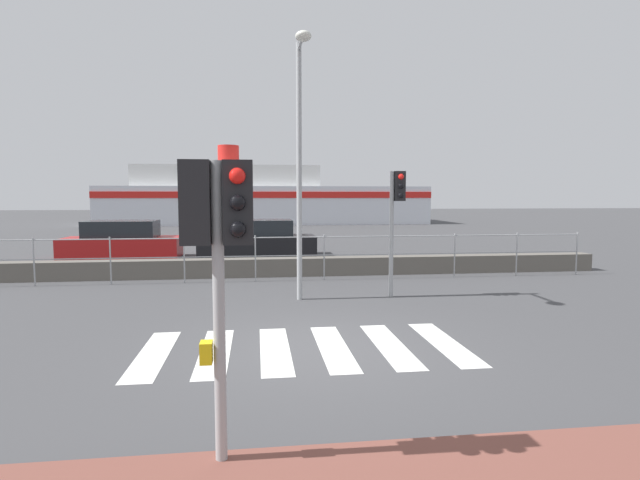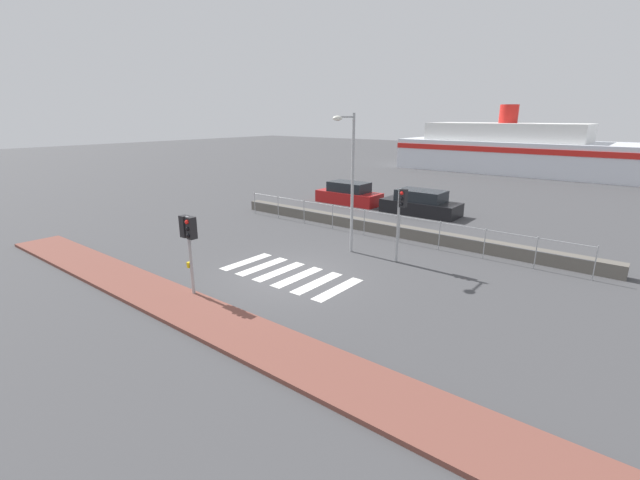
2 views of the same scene
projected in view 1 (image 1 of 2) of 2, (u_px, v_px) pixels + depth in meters
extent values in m
plane|color=#424244|center=(317.00, 348.00, 7.70)|extent=(160.00, 160.00, 0.00)
cube|color=silver|center=(153.00, 354.00, 7.39)|extent=(0.45, 2.40, 0.01)
cube|color=silver|center=(215.00, 352.00, 7.51)|extent=(0.45, 2.40, 0.01)
cube|color=silver|center=(275.00, 350.00, 7.62)|extent=(0.45, 2.40, 0.01)
cube|color=silver|center=(333.00, 347.00, 7.73)|extent=(0.45, 2.40, 0.01)
cube|color=silver|center=(390.00, 345.00, 7.85)|extent=(0.45, 2.40, 0.01)
cube|color=silver|center=(444.00, 343.00, 7.96)|extent=(0.45, 2.40, 0.01)
cube|color=#605B54|center=(288.00, 267.00, 14.68)|extent=(19.03, 0.55, 0.53)
cylinder|color=#9EA0A3|center=(290.00, 237.00, 13.73)|extent=(17.12, 0.03, 0.03)
cylinder|color=#9EA0A3|center=(290.00, 256.00, 13.77)|extent=(17.12, 0.03, 0.03)
cylinder|color=#9EA0A3|center=(34.00, 262.00, 12.94)|extent=(0.04, 0.04, 1.27)
cylinder|color=#9EA0A3|center=(110.00, 261.00, 13.18)|extent=(0.04, 0.04, 1.27)
cylinder|color=#9EA0A3|center=(184.00, 260.00, 13.42)|extent=(0.04, 0.04, 1.27)
cylinder|color=#9EA0A3|center=(255.00, 258.00, 13.66)|extent=(0.04, 0.04, 1.27)
cylinder|color=#9EA0A3|center=(324.00, 257.00, 13.90)|extent=(0.04, 0.04, 1.27)
cylinder|color=#9EA0A3|center=(390.00, 256.00, 14.14)|extent=(0.04, 0.04, 1.27)
cylinder|color=#9EA0A3|center=(455.00, 255.00, 14.38)|extent=(0.04, 0.04, 1.27)
cylinder|color=#9EA0A3|center=(517.00, 254.00, 14.62)|extent=(0.04, 0.04, 1.27)
cylinder|color=#9EA0A3|center=(577.00, 253.00, 14.86)|extent=(0.04, 0.04, 1.27)
cylinder|color=#9EA0A3|center=(219.00, 321.00, 4.13)|extent=(0.10, 0.10, 2.63)
cube|color=black|center=(196.00, 203.00, 4.02)|extent=(0.24, 0.24, 0.68)
sphere|color=red|center=(197.00, 177.00, 4.14)|extent=(0.13, 0.13, 0.13)
sphere|color=black|center=(198.00, 202.00, 4.16)|extent=(0.13, 0.13, 0.13)
sphere|color=black|center=(198.00, 228.00, 4.18)|extent=(0.13, 0.13, 0.13)
cube|color=black|center=(238.00, 203.00, 4.06)|extent=(0.24, 0.24, 0.68)
sphere|color=red|center=(237.00, 176.00, 3.91)|extent=(0.13, 0.13, 0.13)
sphere|color=black|center=(238.00, 203.00, 3.93)|extent=(0.13, 0.13, 0.13)
sphere|color=black|center=(238.00, 230.00, 3.95)|extent=(0.13, 0.13, 0.13)
cube|color=yellow|center=(206.00, 352.00, 4.14)|extent=(0.10, 0.14, 0.18)
cylinder|color=#9EA0A3|center=(391.00, 235.00, 11.51)|extent=(0.10, 0.10, 2.91)
cube|color=black|center=(399.00, 186.00, 11.43)|extent=(0.24, 0.24, 0.68)
sphere|color=red|center=(401.00, 177.00, 11.28)|extent=(0.13, 0.13, 0.13)
sphere|color=black|center=(401.00, 186.00, 11.30)|extent=(0.13, 0.13, 0.13)
sphere|color=black|center=(401.00, 195.00, 11.31)|extent=(0.13, 0.13, 0.13)
cylinder|color=#9EA0A3|center=(299.00, 174.00, 11.08)|extent=(0.12, 0.12, 5.67)
cylinder|color=#9EA0A3|center=(301.00, 42.00, 10.31)|extent=(0.07, 1.08, 0.07)
ellipsoid|color=silver|center=(303.00, 36.00, 9.78)|extent=(0.32, 0.42, 0.19)
cube|color=silver|center=(267.00, 205.00, 43.37)|extent=(26.77, 8.11, 3.11)
cube|color=white|center=(229.00, 177.00, 42.75)|extent=(14.99, 6.49, 1.71)
cube|color=red|center=(268.00, 195.00, 39.27)|extent=(26.77, 0.08, 0.50)
cylinder|color=red|center=(228.00, 156.00, 42.60)|extent=(1.80, 1.80, 1.80)
cube|color=#B21919|center=(122.00, 248.00, 18.93)|extent=(4.29, 1.74, 0.78)
cube|color=#1E2328|center=(122.00, 229.00, 18.87)|extent=(2.57, 1.53, 0.64)
cube|color=black|center=(257.00, 246.00, 19.57)|extent=(4.51, 1.87, 0.78)
cube|color=#1E2328|center=(257.00, 228.00, 19.51)|extent=(2.70, 1.64, 0.64)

